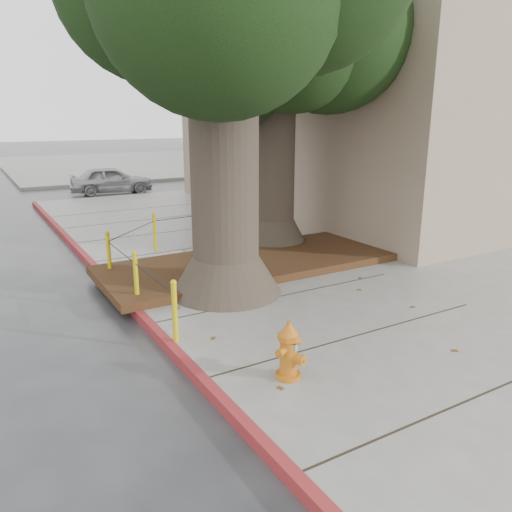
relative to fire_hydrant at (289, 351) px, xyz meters
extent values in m
plane|color=#28282B|center=(1.08, 0.51, -0.52)|extent=(140.00, 140.00, 0.00)
cube|color=slate|center=(7.08, 3.01, -0.45)|extent=(16.00, 26.00, 0.15)
cube|color=slate|center=(7.08, 30.51, -0.45)|extent=(16.00, 20.00, 0.15)
cube|color=maroon|center=(-0.92, 3.01, -0.45)|extent=(0.14, 26.00, 0.16)
cube|color=black|center=(1.98, 4.41, -0.29)|extent=(6.40, 2.60, 0.16)
cube|color=gray|center=(11.08, 9.01, 4.48)|extent=(12.00, 13.00, 10.00)
cube|color=silver|center=(17.08, 26.51, 3.98)|extent=(10.00, 10.00, 9.00)
cube|color=slate|center=(23.08, 32.51, 5.48)|extent=(12.00, 14.00, 12.00)
cone|color=#4C3F33|center=(0.78, 3.21, -0.02)|extent=(2.04, 2.04, 0.70)
cylinder|color=#4C3F33|center=(0.78, 3.21, 2.01)|extent=(1.20, 1.20, 4.22)
cone|color=#4C3F33|center=(3.38, 5.71, -0.02)|extent=(1.77, 1.77, 0.70)
cylinder|color=#4C3F33|center=(3.38, 5.71, 1.80)|extent=(1.04, 1.04, 3.84)
sphere|color=#183210|center=(3.38, 5.71, 4.90)|extent=(3.80, 3.80, 3.80)
sphere|color=#183210|center=(4.48, 6.11, 4.47)|extent=(3.00, 3.00, 3.00)
cylinder|color=#D2BD0B|center=(-0.82, 1.71, 0.08)|extent=(0.08, 0.08, 0.90)
sphere|color=#D2BD0B|center=(-0.82, 1.71, 0.53)|extent=(0.09, 0.09, 0.09)
cylinder|color=#D2BD0B|center=(-0.82, 3.51, 0.08)|extent=(0.08, 0.08, 0.90)
sphere|color=#D2BD0B|center=(-0.82, 3.51, 0.53)|extent=(0.09, 0.09, 0.09)
cylinder|color=#D2BD0B|center=(-0.82, 5.31, 0.08)|extent=(0.08, 0.08, 0.90)
sphere|color=#D2BD0B|center=(-0.82, 5.31, 0.53)|extent=(0.09, 0.09, 0.09)
cylinder|color=#D2BD0B|center=(0.68, 6.81, 0.08)|extent=(0.08, 0.08, 0.90)
sphere|color=#D2BD0B|center=(0.68, 6.81, 0.53)|extent=(0.09, 0.09, 0.09)
cylinder|color=#D2BD0B|center=(2.88, 7.01, 0.08)|extent=(0.08, 0.08, 0.90)
sphere|color=#D2BD0B|center=(2.88, 7.01, 0.53)|extent=(0.09, 0.09, 0.09)
cylinder|color=black|center=(-0.82, 2.61, 0.35)|extent=(0.02, 1.80, 0.02)
cylinder|color=black|center=(-0.82, 4.41, 0.35)|extent=(0.02, 1.80, 0.02)
cylinder|color=black|center=(-0.07, 6.06, 0.35)|extent=(1.51, 1.51, 0.02)
cylinder|color=black|center=(1.78, 6.91, 0.35)|extent=(2.20, 0.22, 0.02)
cylinder|color=#CD6C15|center=(0.00, 0.01, -0.34)|extent=(0.42, 0.42, 0.06)
cylinder|color=#CD6C15|center=(0.00, 0.01, -0.07)|extent=(0.29, 0.29, 0.49)
cylinder|color=#CD6C15|center=(0.00, 0.01, 0.18)|extent=(0.38, 0.38, 0.07)
cone|color=#CD6C15|center=(0.00, 0.01, 0.28)|extent=(0.35, 0.35, 0.14)
cylinder|color=#CD6C15|center=(0.00, 0.01, 0.37)|extent=(0.07, 0.07, 0.05)
cylinder|color=#CD6C15|center=(-0.12, -0.05, 0.04)|extent=(0.16, 0.14, 0.09)
cylinder|color=#CD6C15|center=(0.12, 0.06, 0.04)|extent=(0.16, 0.14, 0.09)
cylinder|color=#CD6C15|center=(0.05, -0.10, -0.07)|extent=(0.17, 0.18, 0.13)
cube|color=#5999D8|center=(0.04, -0.10, 0.06)|extent=(0.06, 0.03, 0.07)
imported|color=#A6A5AA|center=(2.50, 17.60, 0.08)|extent=(3.69, 1.89, 1.20)
imported|color=maroon|center=(11.51, 17.86, 0.08)|extent=(3.75, 1.69, 1.20)
camera|label=1|loc=(-3.20, -4.63, 2.79)|focal=35.00mm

